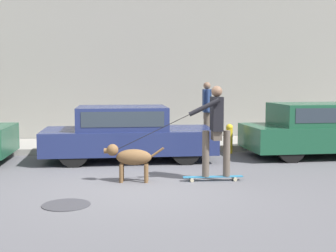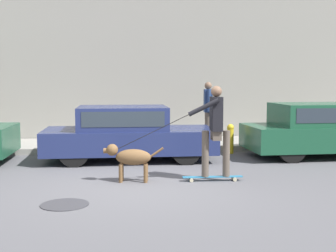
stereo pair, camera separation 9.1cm
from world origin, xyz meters
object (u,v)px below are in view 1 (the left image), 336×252
object	(u,v)px
parked_car_2	(326,130)
fire_hydrant	(229,138)
skateboarder	(216,127)
pedestrian_with_bag	(207,109)
parked_car_1	(127,134)
dog	(131,157)

from	to	relation	value
parked_car_2	fire_hydrant	distance (m)	2.38
skateboarder	fire_hydrant	bearing A→B (deg)	-107.27
skateboarder	parked_car_2	bearing A→B (deg)	-141.97
skateboarder	pedestrian_with_bag	distance (m)	4.20
parked_car_1	pedestrian_with_bag	xyz separation A→B (m)	(2.24, 1.67, 0.46)
parked_car_1	dog	xyz separation A→B (m)	(-0.01, -2.37, -0.16)
dog	fire_hydrant	distance (m)	4.08
dog	pedestrian_with_bag	bearing A→B (deg)	-110.93
dog	pedestrian_with_bag	world-z (taller)	pedestrian_with_bag
dog	fire_hydrant	xyz separation A→B (m)	(2.66, 3.09, -0.06)
fire_hydrant	dog	bearing A→B (deg)	-130.64
skateboarder	dog	bearing A→B (deg)	-2.40
parked_car_1	skateboarder	xyz separation A→B (m)	(1.57, -2.48, 0.39)
parked_car_2	dog	bearing A→B (deg)	-156.10
parked_car_2	skateboarder	xyz separation A→B (m)	(-3.33, -2.47, 0.36)
dog	skateboarder	bearing A→B (deg)	-175.63
dog	parked_car_1	bearing A→B (deg)	-82.01
parked_car_1	skateboarder	size ratio (longest dim) A/B	1.63
skateboarder	pedestrian_with_bag	world-z (taller)	pedestrian_with_bag
parked_car_2	pedestrian_with_bag	distance (m)	3.16
skateboarder	pedestrian_with_bag	xyz separation A→B (m)	(0.68, 4.14, 0.06)
dog	skateboarder	world-z (taller)	skateboarder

